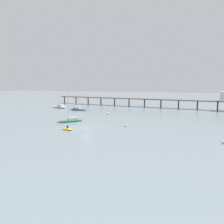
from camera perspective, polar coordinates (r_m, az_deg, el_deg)
ground_plane at (r=49.83m, az=-6.51°, el=-4.06°), size 400.00×400.00×0.00m
pier at (r=90.15m, az=16.74°, el=3.48°), size 77.91×12.31×6.93m
sailboat_green at (r=58.10m, az=-10.59°, el=-1.91°), size 5.73×6.06×8.39m
sailboat_white at (r=91.45m, az=-13.39°, el=1.44°), size 8.05×3.97×10.26m
sailboat_teal at (r=82.41m, az=-8.73°, el=0.91°), size 7.60×2.78×10.71m
dinghy_yellow at (r=48.28m, az=-11.36°, el=-4.27°), size 2.88×1.78×1.14m
mooring_buoy_outer at (r=41.01m, az=26.76°, el=-6.91°), size 0.57×0.57×0.57m
mooring_buoy_mid at (r=50.51m, az=3.58°, el=-3.53°), size 0.58×0.58×0.58m
mooring_buoy_far at (r=70.28m, az=-1.06°, el=-0.36°), size 0.73×0.73×0.73m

